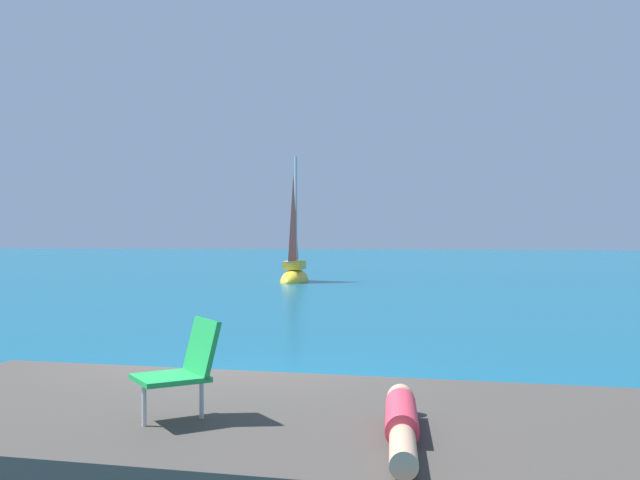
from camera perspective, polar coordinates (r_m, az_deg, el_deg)
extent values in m
plane|color=#0F5675|center=(9.48, -5.82, -11.73)|extent=(160.00, 160.00, 0.00)
cube|color=#423D38|center=(6.43, -1.75, -15.25)|extent=(8.06, 4.03, 0.53)
cube|color=#47392F|center=(7.84, 15.16, -14.38)|extent=(1.35, 1.35, 0.77)
cube|color=#394337|center=(8.94, -9.08, -12.50)|extent=(1.08, 1.06, 0.60)
ellipsoid|color=yellow|center=(30.84, -1.95, -3.18)|extent=(1.11, 3.01, 1.03)
cube|color=yellow|center=(30.80, -1.95, -1.92)|extent=(0.76, 1.33, 0.34)
cylinder|color=#B7B7BC|center=(31.06, -1.85, 2.09)|extent=(0.11, 0.11, 4.66)
cylinder|color=#B2B2B7|center=(30.16, -2.20, -1.67)|extent=(0.14, 1.87, 0.09)
pyramid|color=#DB4C38|center=(30.54, -2.05, 1.77)|extent=(0.10, 1.49, 3.54)
cylinder|color=#DB384C|center=(5.73, 6.22, -13.22)|extent=(0.28, 0.91, 0.24)
cylinder|color=tan|center=(5.02, 6.34, -15.59)|extent=(0.21, 0.71, 0.18)
sphere|color=tan|center=(6.26, 6.15, -11.84)|extent=(0.22, 0.22, 0.22)
cube|color=green|center=(6.05, -11.34, -10.26)|extent=(0.71, 0.70, 0.04)
cube|color=green|center=(6.10, -9.01, -8.03)|extent=(0.41, 0.47, 0.45)
cylinder|color=silver|center=(6.02, -13.25, -12.02)|extent=(0.04, 0.04, 0.35)
cylinder|color=silver|center=(6.17, -9.01, -11.70)|extent=(0.04, 0.04, 0.35)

